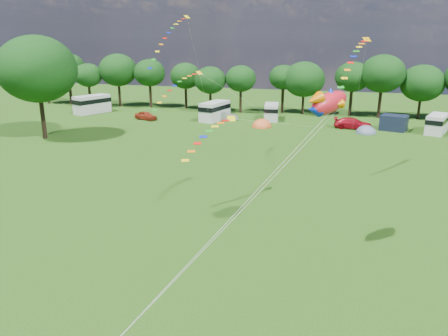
% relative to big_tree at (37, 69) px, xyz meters
% --- Properties ---
extents(ground_plane, '(180.00, 180.00, 0.00)m').
position_rel_big_tree_xyz_m(ground_plane, '(30.00, -28.00, -9.02)').
color(ground_plane, black).
rests_on(ground_plane, ground).
extents(tree_line, '(102.98, 10.98, 10.27)m').
position_rel_big_tree_xyz_m(tree_line, '(35.30, 26.99, -2.67)').
color(tree_line, black).
rests_on(tree_line, ground).
extents(big_tree, '(10.00, 10.00, 13.28)m').
position_rel_big_tree_xyz_m(big_tree, '(0.00, 0.00, 0.00)').
color(big_tree, black).
rests_on(big_tree, ground).
extents(car_a, '(4.38, 2.97, 1.36)m').
position_rel_big_tree_xyz_m(car_a, '(7.53, 15.57, -8.34)').
color(car_a, '#A0311A').
rests_on(car_a, ground).
extents(car_b, '(4.13, 2.50, 1.37)m').
position_rel_big_tree_xyz_m(car_b, '(20.12, 18.39, -8.33)').
color(car_b, '#969A9D').
rests_on(car_b, ground).
extents(car_c, '(5.41, 2.66, 1.57)m').
position_rel_big_tree_xyz_m(car_c, '(39.96, 16.77, -8.23)').
color(car_c, '#B40E1D').
rests_on(car_c, ground).
extents(campervan_a, '(5.02, 6.87, 3.10)m').
position_rel_big_tree_xyz_m(campervan_a, '(-4.23, 19.09, -7.35)').
color(campervan_a, silver).
rests_on(campervan_a, ground).
extents(campervan_b, '(4.01, 6.50, 2.97)m').
position_rel_big_tree_xyz_m(campervan_b, '(18.49, 18.07, -7.42)').
color(campervan_b, silver).
rests_on(campervan_b, ground).
extents(campervan_c, '(2.78, 5.38, 2.53)m').
position_rel_big_tree_xyz_m(campervan_c, '(27.24, 20.95, -7.66)').
color(campervan_c, '#BCBBBE').
rests_on(campervan_c, ground).
extents(campervan_d, '(3.97, 5.77, 2.60)m').
position_rel_big_tree_xyz_m(campervan_d, '(51.26, 16.64, -7.62)').
color(campervan_d, silver).
rests_on(campervan_d, ground).
extents(tent_orange, '(3.07, 3.36, 2.40)m').
position_rel_big_tree_xyz_m(tent_orange, '(26.80, 14.61, -9.00)').
color(tent_orange, '#DC5C26').
rests_on(tent_orange, ground).
extents(tent_greyblue, '(2.91, 3.18, 2.16)m').
position_rel_big_tree_xyz_m(tent_greyblue, '(41.71, 14.05, -9.00)').
color(tent_greyblue, slate).
rests_on(tent_greyblue, ground).
extents(awning_navy, '(4.20, 3.77, 2.19)m').
position_rel_big_tree_xyz_m(awning_navy, '(45.62, 17.11, -7.92)').
color(awning_navy, black).
rests_on(awning_navy, ground).
extents(fish_kite, '(2.81, 3.24, 1.83)m').
position_rel_big_tree_xyz_m(fish_kite, '(36.99, -23.51, 0.45)').
color(fish_kite, red).
rests_on(fish_kite, ground).
extents(streamer_kite_a, '(3.30, 5.61, 5.76)m').
position_rel_big_tree_xyz_m(streamer_kite_a, '(18.90, -0.98, 4.36)').
color(streamer_kite_a, yellow).
rests_on(streamer_kite_a, ground).
extents(streamer_kite_b, '(4.23, 4.69, 3.79)m').
position_rel_big_tree_xyz_m(streamer_kite_b, '(21.37, -5.12, -0.81)').
color(streamer_kite_b, yellow).
rests_on(streamer_kite_b, ground).
extents(streamer_kite_c, '(3.23, 4.92, 2.82)m').
position_rel_big_tree_xyz_m(streamer_kite_c, '(28.26, -16.68, -3.10)').
color(streamer_kite_c, yellow).
rests_on(streamer_kite_c, ground).
extents(streamer_kite_d, '(2.79, 5.12, 4.33)m').
position_rel_big_tree_xyz_m(streamer_kite_d, '(38.95, -6.34, 2.49)').
color(streamer_kite_d, '#E3A108').
rests_on(streamer_kite_d, ground).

